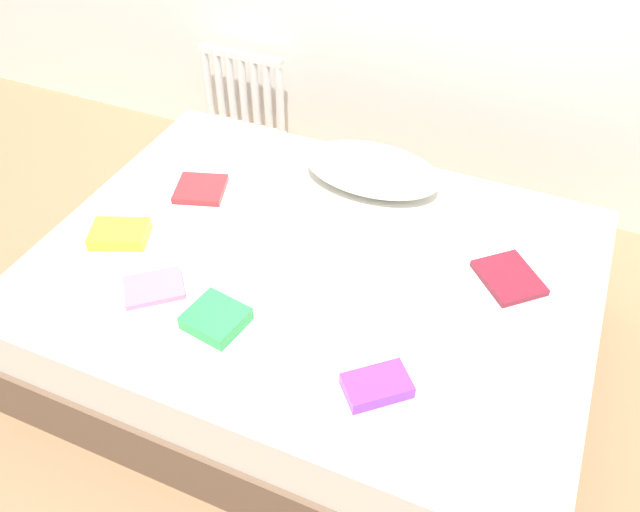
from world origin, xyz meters
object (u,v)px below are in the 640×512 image
bed (315,308)px  textbook_red (201,189)px  textbook_purple (377,386)px  textbook_maroon (509,278)px  textbook_yellow (119,234)px  pillow (372,169)px  radiator (243,92)px  textbook_white (285,233)px  textbook_green (216,318)px  textbook_pink (154,288)px

bed → textbook_red: textbook_red is taller
bed → textbook_purple: 0.65m
textbook_purple → textbook_maroon: bearing=25.4°
textbook_red → textbook_yellow: 0.39m
textbook_purple → textbook_maroon: textbook_purple is taller
pillow → radiator: bearing=144.9°
textbook_white → textbook_maroon: (0.81, 0.10, -0.00)m
bed → textbook_red: bearing=162.0°
bed → textbook_white: textbook_white is taller
textbook_white → textbook_maroon: 0.82m
textbook_purple → textbook_white: bearing=95.1°
radiator → textbook_yellow: bearing=-80.2°
textbook_red → textbook_yellow: size_ratio=0.93×
textbook_white → bed: bearing=-46.4°
radiator → textbook_red: radiator is taller
textbook_green → textbook_maroon: bearing=44.4°
textbook_purple → textbook_red: bearing=105.8°
pillow → textbook_purple: bearing=-69.1°
bed → textbook_yellow: size_ratio=9.71×
bed → textbook_purple: (0.39, -0.44, 0.28)m
textbook_purple → radiator: bearing=88.0°
radiator → textbook_purple: bearing=-50.7°
pillow → textbook_maroon: (0.63, -0.34, -0.06)m
textbook_purple → pillow: bearing=69.6°
bed → textbook_green: size_ratio=11.27×
bed → pillow: 0.61m
textbook_white → textbook_purple: bearing=-62.5°
bed → textbook_yellow: bearing=-166.0°
textbook_pink → textbook_yellow: 0.32m
pillow → textbook_yellow: 1.01m
radiator → textbook_purple: (1.34, -1.64, 0.16)m
pillow → textbook_green: pillow is taller
pillow → textbook_yellow: (-0.74, -0.69, -0.05)m
textbook_green → textbook_pink: 0.28m
pillow → textbook_red: 0.70m
textbook_pink → textbook_white: textbook_white is taller
pillow → bed: bearing=-93.3°
bed → textbook_pink: bearing=-141.7°
textbook_green → textbook_white: (0.02, 0.48, -0.01)m
textbook_yellow → pillow: bearing=21.1°
textbook_white → textbook_green: bearing=-110.9°
textbook_red → textbook_maroon: 1.25m
textbook_yellow → textbook_red: bearing=49.6°
textbook_red → textbook_green: bearing=-72.5°
bed → textbook_red: size_ratio=10.40×
bed → pillow: (0.03, 0.51, 0.33)m
textbook_purple → textbook_red: textbook_purple is taller
radiator → textbook_maroon: (1.61, -1.02, 0.15)m
bed → radiator: (-0.95, 1.20, 0.11)m
textbook_red → textbook_yellow: (-0.12, -0.37, 0.01)m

